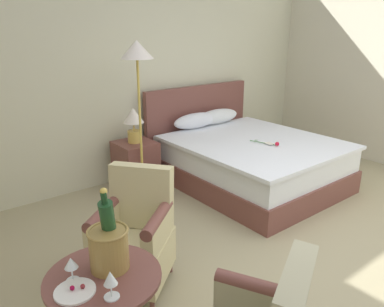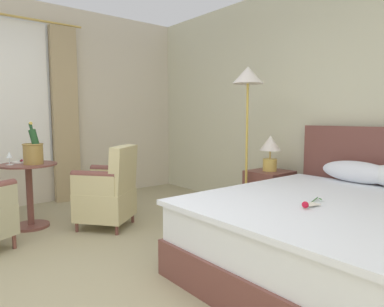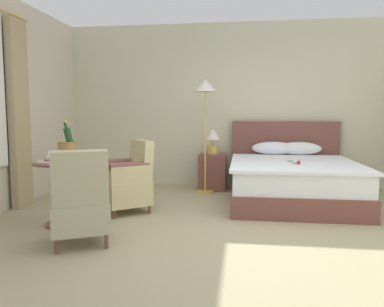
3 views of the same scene
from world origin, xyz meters
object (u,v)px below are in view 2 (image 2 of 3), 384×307
(wine_glass_near_edge, at_px, (9,156))
(nightstand, at_px, (269,195))
(bedside_lamp, at_px, (270,149))
(bed, at_px, (334,231))
(champagne_bucket, at_px, (33,151))
(side_table_round, at_px, (29,190))
(snack_plate, at_px, (21,162))
(floor_lamp_brass, at_px, (248,92))
(armchair_by_window, at_px, (109,192))
(wine_glass_near_bucket, at_px, (30,154))

(wine_glass_near_edge, bearing_deg, nightstand, 57.91)
(nightstand, bearing_deg, bedside_lamp, 180.00)
(bed, bearing_deg, champagne_bucket, -150.06)
(nightstand, xyz_separation_m, side_table_round, (-1.52, -2.31, 0.13))
(wine_glass_near_edge, bearing_deg, side_table_round, 77.50)
(snack_plate, bearing_deg, bedside_lamp, 54.34)
(bed, distance_m, side_table_round, 3.15)
(bed, relative_size, floor_lamp_brass, 1.19)
(bed, distance_m, floor_lamp_brass, 1.82)
(nightstand, height_order, bedside_lamp, bedside_lamp)
(champagne_bucket, bearing_deg, wine_glass_near_edge, -115.26)
(side_table_round, distance_m, wine_glass_near_edge, 0.44)
(bed, distance_m, nightstand, 1.41)
(champagne_bucket, bearing_deg, bedside_lamp, 57.30)
(bedside_lamp, distance_m, snack_plate, 2.89)
(armchair_by_window, bearing_deg, side_table_round, -129.66)
(floor_lamp_brass, distance_m, snack_plate, 2.70)
(side_table_round, height_order, wine_glass_near_edge, wine_glass_near_edge)
(armchair_by_window, bearing_deg, snack_plate, -135.47)
(wine_glass_near_bucket, bearing_deg, champagne_bucket, -3.50)
(floor_lamp_brass, relative_size, snack_plate, 9.07)
(wine_glass_near_edge, distance_m, armchair_by_window, 1.13)
(nightstand, bearing_deg, bed, -31.19)
(side_table_round, bearing_deg, wine_glass_near_edge, -102.50)
(nightstand, relative_size, wine_glass_near_edge, 4.11)
(bedside_lamp, relative_size, armchair_by_window, 0.46)
(side_table_round, bearing_deg, armchair_by_window, 50.34)
(nightstand, xyz_separation_m, bedside_lamp, (-0.00, 0.00, 0.56))
(bedside_lamp, distance_m, champagne_bucket, 2.69)
(bed, height_order, side_table_round, bed)
(bedside_lamp, relative_size, snack_plate, 2.14)
(bedside_lamp, xyz_separation_m, side_table_round, (-1.52, -2.31, -0.44))
(floor_lamp_brass, bearing_deg, side_table_round, -125.52)
(champagne_bucket, distance_m, wine_glass_near_bucket, 0.21)
(bedside_lamp, height_order, floor_lamp_brass, floor_lamp_brass)
(nightstand, height_order, floor_lamp_brass, floor_lamp_brass)
(bedside_lamp, relative_size, side_table_round, 0.59)
(bed, height_order, armchair_by_window, bed)
(floor_lamp_brass, bearing_deg, bedside_lamp, 73.33)
(wine_glass_near_bucket, height_order, wine_glass_near_edge, wine_glass_near_edge)
(nightstand, bearing_deg, side_table_round, -123.34)
(floor_lamp_brass, xyz_separation_m, snack_plate, (-1.59, -2.03, -0.80))
(side_table_round, height_order, champagne_bucket, champagne_bucket)
(wine_glass_near_edge, relative_size, armchair_by_window, 0.16)
(side_table_round, distance_m, snack_plate, 0.35)
(nightstand, height_order, armchair_by_window, armchair_by_window)
(bed, relative_size, nightstand, 3.59)
(wine_glass_near_bucket, distance_m, wine_glass_near_edge, 0.25)
(bedside_lamp, xyz_separation_m, armchair_by_window, (-0.95, -1.63, -0.46))
(bedside_lamp, xyz_separation_m, floor_lamp_brass, (-0.09, -0.31, 0.66))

